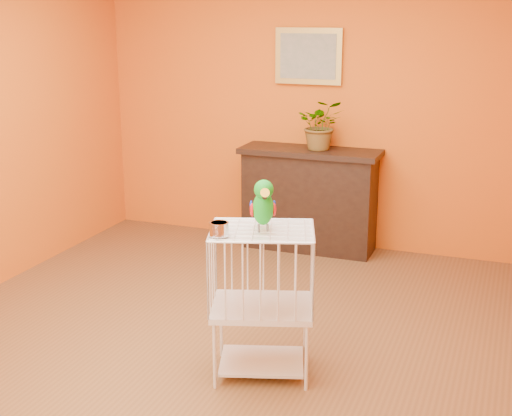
% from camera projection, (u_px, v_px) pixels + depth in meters
% --- Properties ---
extents(ground, '(4.50, 4.50, 0.00)m').
position_uv_depth(ground, '(211.00, 336.00, 4.87)').
color(ground, brown).
rests_on(ground, ground).
extents(room_shell, '(4.50, 4.50, 4.50)m').
position_uv_depth(room_shell, '(206.00, 104.00, 4.45)').
color(room_shell, '#CB5C13').
rests_on(room_shell, ground).
extents(console_cabinet, '(1.27, 0.46, 0.94)m').
position_uv_depth(console_cabinet, '(309.00, 199.00, 6.54)').
color(console_cabinet, black).
rests_on(console_cabinet, ground).
extents(potted_plant, '(0.52, 0.55, 0.35)m').
position_uv_depth(potted_plant, '(322.00, 130.00, 6.36)').
color(potted_plant, '#26722D').
rests_on(potted_plant, console_cabinet).
extents(framed_picture, '(0.62, 0.04, 0.50)m').
position_uv_depth(framed_picture, '(308.00, 56.00, 6.40)').
color(framed_picture, '#B89941').
rests_on(framed_picture, room_shell).
extents(birdcage, '(0.71, 0.62, 0.92)m').
position_uv_depth(birdcage, '(262.00, 300.00, 4.26)').
color(birdcage, beige).
rests_on(birdcage, ground).
extents(feed_cup, '(0.11, 0.11, 0.08)m').
position_uv_depth(feed_cup, '(219.00, 229.00, 4.00)').
color(feed_cup, silver).
rests_on(feed_cup, birdcage).
extents(parrot, '(0.19, 0.28, 0.32)m').
position_uv_depth(parrot, '(263.00, 205.00, 4.06)').
color(parrot, '#59544C').
rests_on(parrot, birdcage).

